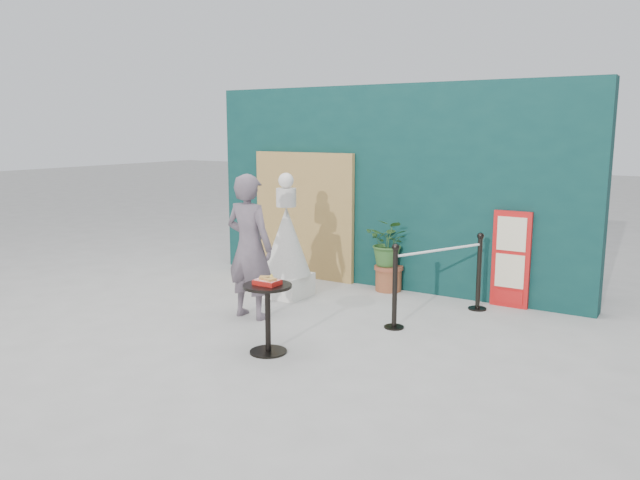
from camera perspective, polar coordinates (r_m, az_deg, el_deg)
The scene contains 10 objects.
ground at distance 7.06m, azimuth -5.26°, elevation -9.49°, with size 60.00×60.00×0.00m, color #ADAAA5.
back_wall at distance 9.38m, azimuth 6.37°, elevation 4.79°, with size 6.00×0.30×3.00m, color #0A2F2E.
bamboo_fence at distance 9.95m, azimuth -1.50°, elevation 2.25°, with size 1.80×0.08×2.00m, color tan.
woman at distance 7.84m, azimuth -6.48°, elevation -0.61°, with size 0.67×0.44×1.82m, color #675864.
menu_board at distance 8.67m, azimuth 17.05°, elevation -1.72°, with size 0.50×0.07×1.30m.
statue at distance 8.83m, azimuth -3.07°, elevation -0.61°, with size 0.69×0.69×1.76m.
cafe_table at distance 6.66m, azimuth -4.81°, elevation -6.18°, with size 0.52×0.52×0.75m.
food_basket at distance 6.58m, azimuth -4.82°, elevation -3.77°, with size 0.26×0.19×0.11m.
planter at distance 9.19m, azimuth 6.33°, elevation -0.83°, with size 0.63×0.55×1.08m.
stanchion_barrier at distance 7.97m, azimuth 10.82°, elevation -3.63°, with size 0.84×1.54×1.03m.
Camera 1 is at (4.06, -5.27, 2.37)m, focal length 35.00 mm.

